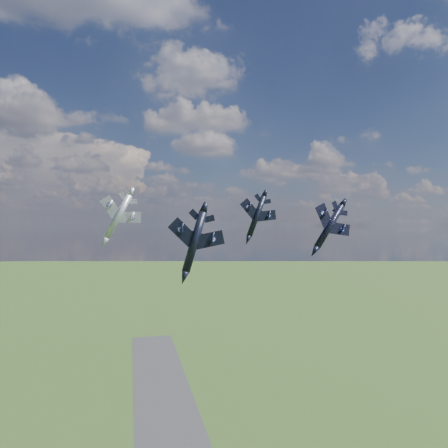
{
  "coord_description": "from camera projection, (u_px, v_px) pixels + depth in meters",
  "views": [
    {
      "loc": [
        -15.6,
        -74.66,
        81.52
      ],
      "look_at": [
        2.77,
        10.53,
        81.86
      ],
      "focal_mm": 35.0,
      "sensor_mm": 36.0,
      "label": 1
    }
  ],
  "objects": [
    {
      "name": "jet_high_navy",
      "position": [
        257.0,
        216.0,
        106.6
      ],
      "size": [
        11.15,
        14.71,
        6.51
      ],
      "primitive_type": null,
      "rotation": [
        0.0,
        0.37,
        0.03
      ],
      "color": "black"
    },
    {
      "name": "jet_lead_navy",
      "position": [
        195.0,
        241.0,
        77.73
      ],
      "size": [
        13.45,
        16.71,
        6.08
      ],
      "primitive_type": null,
      "rotation": [
        0.0,
        0.28,
        -0.15
      ],
      "color": "black"
    },
    {
      "name": "jet_left_silver",
      "position": [
        118.0,
        216.0,
        87.6
      ],
      "size": [
        12.19,
        15.06,
        7.0
      ],
      "primitive_type": null,
      "rotation": [
        0.0,
        0.49,
        -0.19
      ],
      "color": "#999AA3"
    },
    {
      "name": "jet_right_navy",
      "position": [
        329.0,
        226.0,
        76.68
      ],
      "size": [
        10.54,
        13.56,
        7.21
      ],
      "primitive_type": null,
      "rotation": [
        0.0,
        0.62,
        0.16
      ],
      "color": "black"
    }
  ]
}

